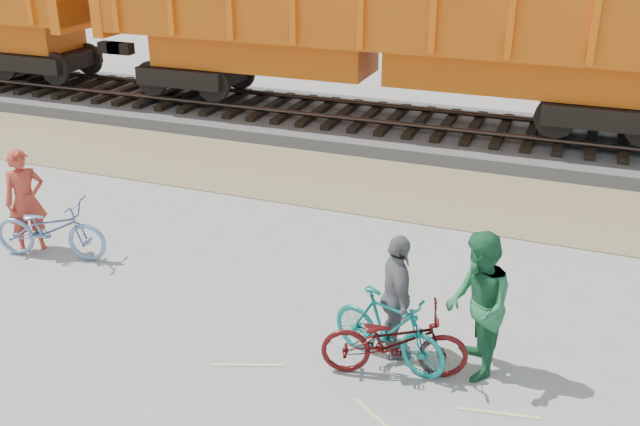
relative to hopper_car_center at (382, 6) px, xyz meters
The scene contains 11 objects.
ground 9.77m from the hopper_car_center, 75.45° to the right, with size 120.00×120.00×0.00m, color #9E9E99.
gravel_strip 5.16m from the hopper_car_center, 56.28° to the right, with size 120.00×3.00×0.02m, color #917E5A.
ballast_bed 3.69m from the hopper_car_center, ahead, with size 120.00×4.00×0.30m, color slate.
track 3.45m from the hopper_car_center, ahead, with size 120.00×2.60×0.24m.
hopper_car_center is the anchor object (origin of this frame).
bicycle_blue 9.14m from the hopper_car_center, 109.07° to the right, with size 0.65×1.86×0.98m, color #7492C2.
bicycle_teal 9.90m from the hopper_car_center, 72.34° to the right, with size 0.45×1.59×0.96m, color #0E7570.
bicycle_maroon 10.12m from the hopper_car_center, 71.96° to the right, with size 0.61×1.74×0.91m, color #480C0C.
person_solo 9.13m from the hopper_car_center, 112.33° to the right, with size 0.62×0.41×1.71m, color #B33A28.
person_man 9.96m from the hopper_car_center, 66.36° to the right, with size 0.89×0.69×1.82m, color #21673C.
person_woman 9.64m from the hopper_car_center, 71.78° to the right, with size 0.96×0.40×1.63m, color slate.
Camera 1 is at (2.44, -7.24, 5.23)m, focal length 40.00 mm.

